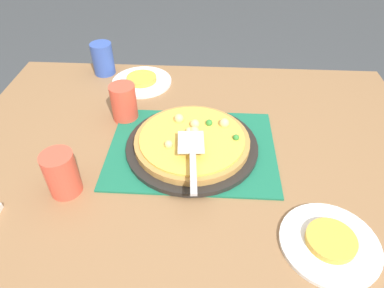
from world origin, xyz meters
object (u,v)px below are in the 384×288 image
(plate_far_right, at_px, (142,82))
(served_slice_left, at_px, (331,240))
(pizza_pan, at_px, (192,146))
(plate_near_left, at_px, (329,243))
(pizza, at_px, (192,140))
(cup_corner, at_px, (62,174))
(pizza_server, at_px, (193,154))
(cup_near, at_px, (103,59))
(cup_far, at_px, (124,103))
(served_slice_right, at_px, (142,79))

(plate_far_right, xyz_separation_m, served_slice_left, (0.53, -0.66, 0.01))
(pizza_pan, relative_size, served_slice_left, 3.45)
(plate_near_left, xyz_separation_m, plate_far_right, (-0.53, 0.66, 0.00))
(pizza, bearing_deg, cup_corner, -150.45)
(cup_corner, xyz_separation_m, pizza_server, (0.32, 0.08, 0.01))
(plate_far_right, xyz_separation_m, cup_near, (-0.16, 0.07, 0.06))
(plate_far_right, bearing_deg, cup_far, -93.77)
(served_slice_left, bearing_deg, served_slice_right, 128.76)
(served_slice_left, xyz_separation_m, cup_corner, (-0.63, 0.12, 0.04))
(pizza_pan, relative_size, cup_far, 3.17)
(served_slice_left, distance_m, cup_far, 0.70)
(pizza, bearing_deg, plate_far_right, 120.21)
(pizza_server, bearing_deg, plate_near_left, -32.80)
(pizza_pan, height_order, plate_far_right, pizza_pan)
(cup_near, height_order, cup_far, same)
(cup_near, relative_size, cup_corner, 1.00)
(pizza_pan, xyz_separation_m, cup_far, (-0.22, 0.14, 0.05))
(plate_far_right, bearing_deg, plate_near_left, -51.24)
(served_slice_right, bearing_deg, cup_near, 156.53)
(plate_far_right, distance_m, served_slice_left, 0.85)
(cup_near, bearing_deg, plate_far_right, -23.47)
(pizza_pan, height_order, cup_near, cup_near)
(pizza_pan, relative_size, served_slice_right, 3.45)
(served_slice_left, height_order, cup_near, cup_near)
(served_slice_right, relative_size, cup_far, 0.92)
(pizza, distance_m, served_slice_right, 0.42)
(pizza_pan, bearing_deg, cup_corner, -150.63)
(cup_far, height_order, cup_corner, same)
(pizza, distance_m, plate_far_right, 0.42)
(pizza, xyz_separation_m, plate_near_left, (0.32, -0.30, -0.03))
(plate_far_right, height_order, cup_far, cup_far)
(plate_near_left, xyz_separation_m, cup_near, (-0.69, 0.73, 0.06))
(served_slice_right, distance_m, cup_far, 0.22)
(cup_near, distance_m, cup_far, 0.32)
(cup_corner, bearing_deg, pizza, 29.55)
(pizza, xyz_separation_m, served_slice_left, (0.32, -0.30, -0.02))
(served_slice_left, bearing_deg, plate_near_left, 0.00)
(served_slice_left, bearing_deg, cup_far, 141.04)
(plate_far_right, distance_m, cup_near, 0.18)
(cup_near, relative_size, cup_far, 1.00)
(plate_near_left, xyz_separation_m, pizza_server, (-0.31, 0.20, 0.06))
(pizza_pan, height_order, cup_far, cup_far)
(plate_near_left, bearing_deg, served_slice_left, 0.00)
(served_slice_right, distance_m, cup_near, 0.17)
(pizza, bearing_deg, pizza_server, -86.07)
(plate_near_left, distance_m, pizza_server, 0.38)
(plate_far_right, xyz_separation_m, pizza_server, (0.22, -0.46, 0.06))
(served_slice_left, relative_size, cup_corner, 0.92)
(cup_near, bearing_deg, cup_far, -63.88)
(plate_far_right, height_order, served_slice_right, served_slice_right)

